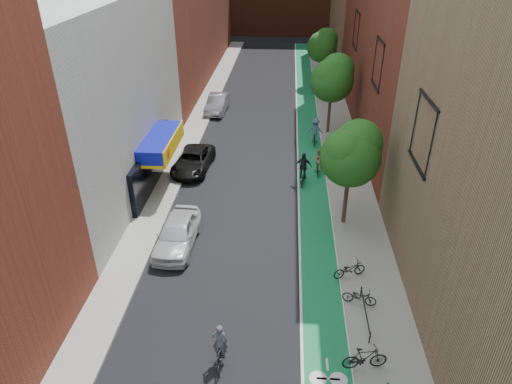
% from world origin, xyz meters
% --- Properties ---
extents(ground, '(160.00, 160.00, 0.00)m').
position_xyz_m(ground, '(0.00, 0.00, 0.00)').
color(ground, black).
rests_on(ground, ground).
extents(bike_lane, '(2.00, 68.00, 0.01)m').
position_xyz_m(bike_lane, '(4.00, 26.00, 0.01)').
color(bike_lane, '#147247').
rests_on(bike_lane, ground).
extents(sidewalk_left, '(2.00, 68.00, 0.15)m').
position_xyz_m(sidewalk_left, '(-6.00, 26.00, 0.07)').
color(sidewalk_left, gray).
rests_on(sidewalk_left, ground).
extents(sidewalk_right, '(3.00, 68.00, 0.15)m').
position_xyz_m(sidewalk_right, '(6.50, 26.00, 0.07)').
color(sidewalk_right, gray).
rests_on(sidewalk_right, ground).
extents(building_left_white, '(8.00, 20.00, 12.00)m').
position_xyz_m(building_left_white, '(-11.00, 14.00, 6.00)').
color(building_left_white, silver).
rests_on(building_left_white, ground).
extents(tree_near, '(3.40, 3.36, 6.42)m').
position_xyz_m(tree_near, '(5.65, 10.02, 4.66)').
color(tree_near, '#332619').
rests_on(tree_near, ground).
extents(tree_mid, '(3.55, 3.53, 6.74)m').
position_xyz_m(tree_mid, '(5.65, 24.02, 4.89)').
color(tree_mid, '#332619').
rests_on(tree_mid, ground).
extents(tree_far, '(3.30, 3.25, 6.21)m').
position_xyz_m(tree_far, '(5.65, 38.02, 4.50)').
color(tree_far, '#332619').
rests_on(tree_far, ground).
extents(parked_car_white, '(2.07, 4.89, 1.65)m').
position_xyz_m(parked_car_white, '(-3.70, 7.18, 0.82)').
color(parked_car_white, silver).
rests_on(parked_car_white, ground).
extents(parked_car_black, '(2.71, 5.26, 1.42)m').
position_xyz_m(parked_car_black, '(-4.60, 16.42, 0.71)').
color(parked_car_black, black).
rests_on(parked_car_black, ground).
extents(parked_car_silver, '(2.01, 5.00, 1.62)m').
position_xyz_m(parked_car_silver, '(-4.60, 28.82, 0.81)').
color(parked_car_silver, gray).
rests_on(parked_car_silver, ground).
extents(cyclist_lead, '(0.61, 1.61, 2.02)m').
position_xyz_m(cyclist_lead, '(-0.28, -0.54, 0.69)').
color(cyclist_lead, black).
rests_on(cyclist_lead, ground).
extents(cyclist_lane_near, '(0.81, 1.50, 1.95)m').
position_xyz_m(cyclist_lane_near, '(4.38, 16.31, 0.85)').
color(cyclist_lane_near, black).
rests_on(cyclist_lane_near, ground).
extents(cyclist_lane_mid, '(1.16, 1.81, 2.24)m').
position_xyz_m(cyclist_lane_mid, '(3.30, 14.88, 0.88)').
color(cyclist_lane_mid, black).
rests_on(cyclist_lane_mid, ground).
extents(cyclist_lane_far, '(1.27, 1.56, 2.23)m').
position_xyz_m(cyclist_lane_far, '(4.36, 21.53, 1.06)').
color(cyclist_lane_far, black).
rests_on(cyclist_lane_far, ground).
extents(parked_bike_near, '(1.65, 0.86, 0.82)m').
position_xyz_m(parked_bike_near, '(5.65, 3.14, 0.56)').
color(parked_bike_near, black).
rests_on(parked_bike_near, sidewalk_right).
extents(parked_bike_mid, '(1.87, 0.79, 1.09)m').
position_xyz_m(parked_bike_mid, '(5.40, -0.48, 0.70)').
color(parked_bike_mid, black).
rests_on(parked_bike_mid, sidewalk_right).
extents(parked_bike_far, '(1.82, 1.20, 0.90)m').
position_xyz_m(parked_bike_far, '(5.40, 5.03, 0.60)').
color(parked_bike_far, black).
rests_on(parked_bike_far, sidewalk_right).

